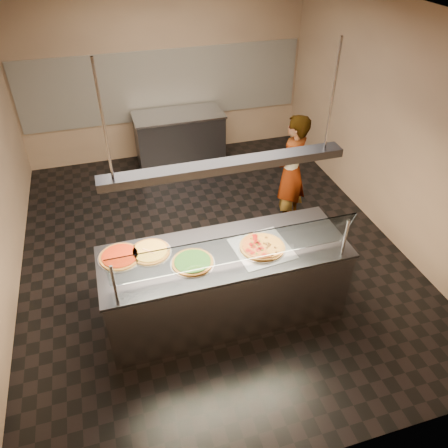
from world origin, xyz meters
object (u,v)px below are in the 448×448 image
object	(u,v)px
sneeze_guard	(235,250)
pizza_spatula	(154,250)
perforated_tray	(262,248)
prep_table	(180,139)
pizza_spinach	(192,262)
pizza_tomato	(120,256)
pizza_cheese	(150,251)
serving_counter	(225,283)
worker	(291,172)
half_pizza_pepperoni	(252,248)
heat_lamp_housing	(225,166)
half_pizza_sausage	(272,245)

from	to	relation	value
sneeze_guard	pizza_spatula	bearing A→B (deg)	143.35
perforated_tray	prep_table	bearing A→B (deg)	91.67
pizza_spinach	pizza_tomato	world-z (taller)	pizza_spinach
pizza_cheese	prep_table	size ratio (longest dim) A/B	0.29
sneeze_guard	pizza_spinach	bearing A→B (deg)	145.14
serving_counter	pizza_spinach	xyz separation A→B (m)	(-0.37, -0.08, 0.48)
serving_counter	worker	xyz separation A→B (m)	(1.41, 1.47, 0.37)
half_pizza_pepperoni	heat_lamp_housing	xyz separation A→B (m)	(-0.27, 0.07, 0.99)
half_pizza_pepperoni	prep_table	size ratio (longest dim) A/B	0.32
half_pizza_pepperoni	pizza_cheese	xyz separation A→B (m)	(-1.03, 0.28, -0.02)
sneeze_guard	perforated_tray	bearing A→B (deg)	35.26
heat_lamp_housing	half_pizza_sausage	bearing A→B (deg)	-8.31
half_pizza_pepperoni	half_pizza_sausage	size ratio (longest dim) A/B	1.00
sneeze_guard	serving_counter	bearing A→B (deg)	90.00
serving_counter	pizza_spinach	distance (m)	0.61
half_pizza_sausage	pizza_tomato	xyz separation A→B (m)	(-1.57, 0.29, -0.01)
worker	perforated_tray	bearing A→B (deg)	18.22
perforated_tray	pizza_spatula	bearing A→B (deg)	166.78
perforated_tray	worker	size ratio (longest dim) A/B	0.38
serving_counter	worker	size ratio (longest dim) A/B	1.57
pizza_spinach	pizza_cheese	distance (m)	0.48
worker	pizza_spatula	bearing A→B (deg)	-7.16
sneeze_guard	heat_lamp_housing	world-z (taller)	heat_lamp_housing
perforated_tray	pizza_spatula	size ratio (longest dim) A/B	2.20
pizza_cheese	pizza_spatula	size ratio (longest dim) A/B	1.55
half_pizza_sausage	prep_table	size ratio (longest dim) A/B	0.32
serving_counter	pizza_spatula	distance (m)	0.89
half_pizza_pepperoni	pizza_cheese	world-z (taller)	half_pizza_pepperoni
pizza_spatula	sneeze_guard	bearing A→B (deg)	-36.65
serving_counter	pizza_spatula	bearing A→B (deg)	165.17
pizza_spinach	pizza_cheese	xyz separation A→B (m)	(-0.39, 0.29, -0.00)
perforated_tray	pizza_cheese	world-z (taller)	pizza_cheese
worker	pizza_cheese	bearing A→B (deg)	-7.97
pizza_cheese	pizza_tomato	size ratio (longest dim) A/B	0.97
serving_counter	half_pizza_sausage	world-z (taller)	half_pizza_sausage
pizza_spatula	pizza_spinach	bearing A→B (deg)	-38.49
serving_counter	half_pizza_pepperoni	bearing A→B (deg)	-14.30
pizza_tomato	pizza_spatula	xyz separation A→B (m)	(0.35, -0.03, 0.01)
prep_table	worker	world-z (taller)	worker
pizza_spinach	pizza_cheese	bearing A→B (deg)	142.98
half_pizza_sausage	pizza_spinach	bearing A→B (deg)	-179.25
worker	heat_lamp_housing	bearing A→B (deg)	8.00
half_pizza_sausage	worker	world-z (taller)	worker
pizza_spinach	pizza_spatula	xyz separation A→B (m)	(-0.34, 0.27, 0.01)
heat_lamp_housing	prep_table	bearing A→B (deg)	85.74
half_pizza_sausage	pizza_spatula	distance (m)	1.25
pizza_cheese	prep_table	bearing A→B (deg)	73.60
half_pizza_sausage	pizza_spatula	world-z (taller)	half_pizza_sausage
prep_table	pizza_spinach	bearing A→B (deg)	-99.67
half_pizza_sausage	heat_lamp_housing	xyz separation A→B (m)	(-0.50, 0.07, 0.99)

